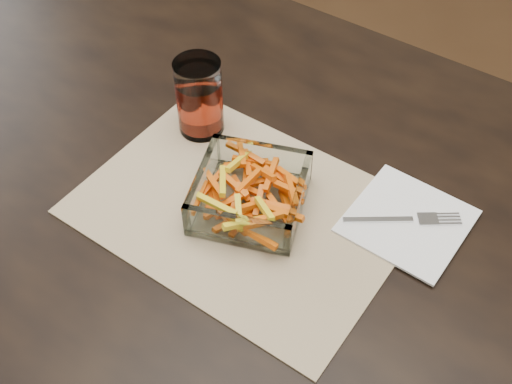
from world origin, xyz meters
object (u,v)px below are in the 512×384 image
tumbler (200,99)px  fork (406,219)px  glass_bowl (250,195)px  dining_table (282,235)px

tumbler → fork: size_ratio=0.89×
glass_bowl → tumbler: tumbler is taller
tumbler → glass_bowl: bearing=-29.7°
glass_bowl → tumbler: bearing=150.3°
dining_table → glass_bowl: bearing=-125.2°
fork → glass_bowl: bearing=-98.5°
glass_bowl → tumbler: (-0.16, 0.09, 0.03)m
glass_bowl → tumbler: size_ratio=1.51×
dining_table → fork: bearing=19.5°
dining_table → glass_bowl: size_ratio=8.34×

